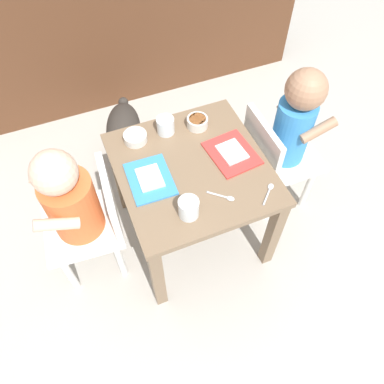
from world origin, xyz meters
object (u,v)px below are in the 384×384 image
object	(u,v)px
dining_table	(192,180)
seated_child_right	(290,129)
dog	(124,133)
food_tray_left	(150,179)
cereal_bowl_right_side	(135,137)
veggie_bowl_far	(197,122)
seated_child_left	(75,203)
water_cup_left	(189,209)
water_cup_right	(166,126)
spoon_by_left_tray	(224,197)
food_tray_right	(232,153)
spoon_by_right_tray	(269,192)

from	to	relation	value
dining_table	seated_child_right	world-z (taller)	seated_child_right
dog	food_tray_left	bearing A→B (deg)	-91.44
dining_table	cereal_bowl_right_side	xyz separation A→B (m)	(-0.15, 0.20, 0.10)
dog	veggie_bowl_far	size ratio (longest dim) A/B	5.18
seated_child_left	water_cup_left	distance (m)	0.40
water_cup_right	veggie_bowl_far	bearing A→B (deg)	-8.29
seated_child_right	spoon_by_left_tray	distance (m)	0.43
seated_child_right	water_cup_left	bearing A→B (deg)	-157.41
water_cup_right	food_tray_right	bearing A→B (deg)	-47.16
spoon_by_left_tray	dining_table	bearing A→B (deg)	106.43
water_cup_left	spoon_by_left_tray	xyz separation A→B (m)	(0.14, 0.02, -0.03)
spoon_by_right_tray	dog	bearing A→B (deg)	115.67
water_cup_right	seated_child_left	bearing A→B (deg)	-155.47
spoon_by_left_tray	veggie_bowl_far	bearing A→B (deg)	82.08
food_tray_right	food_tray_left	bearing A→B (deg)	-180.00
seated_child_left	seated_child_right	bearing A→B (deg)	1.00
seated_child_left	food_tray_left	xyz separation A→B (m)	(0.27, -0.02, 0.03)
seated_child_left	water_cup_right	world-z (taller)	seated_child_left
dining_table	water_cup_left	world-z (taller)	water_cup_left
food_tray_right	spoon_by_right_tray	world-z (taller)	food_tray_right
food_tray_left	spoon_by_left_tray	xyz separation A→B (m)	(0.21, -0.16, -0.00)
seated_child_right	veggie_bowl_far	distance (m)	0.37
dining_table	dog	size ratio (longest dim) A/B	1.33
dining_table	spoon_by_right_tray	bearing A→B (deg)	-45.65
dog	food_tray_right	xyz separation A→B (m)	(0.31, -0.52, 0.27)
water_cup_left	dining_table	bearing A→B (deg)	64.75
seated_child_left	dog	size ratio (longest dim) A/B	1.62
spoon_by_left_tray	water_cup_right	bearing A→B (deg)	101.78
dining_table	spoon_by_left_tray	bearing A→B (deg)	-73.57
seated_child_left	food_tray_right	bearing A→B (deg)	-1.75
dog	water_cup_right	xyz separation A→B (m)	(0.12, -0.32, 0.29)
dog	food_tray_left	world-z (taller)	food_tray_left
seated_child_left	water_cup_right	distance (m)	0.45
seated_child_right	food_tray_left	distance (m)	0.59
seated_child_left	water_cup_right	bearing A→B (deg)	24.53
dining_table	dog	bearing A→B (deg)	105.80
seated_child_left	seated_child_right	size ratio (longest dim) A/B	0.96
seated_child_left	dog	bearing A→B (deg)	60.49
dining_table	water_cup_right	bearing A→B (deg)	97.83
water_cup_left	spoon_by_left_tray	bearing A→B (deg)	7.50
seated_child_left	water_cup_left	xyz separation A→B (m)	(0.35, -0.20, 0.05)
dog	food_tray_right	bearing A→B (deg)	-59.47
seated_child_right	food_tray_right	world-z (taller)	seated_child_right
seated_child_right	water_cup_right	size ratio (longest dim) A/B	10.50
veggie_bowl_far	spoon_by_left_tray	distance (m)	0.35
food_tray_right	water_cup_right	world-z (taller)	water_cup_right
spoon_by_left_tray	food_tray_right	bearing A→B (deg)	55.92
food_tray_right	cereal_bowl_right_side	distance (m)	0.37
food_tray_left	spoon_by_right_tray	bearing A→B (deg)	-29.53
food_tray_right	spoon_by_left_tray	size ratio (longest dim) A/B	2.49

